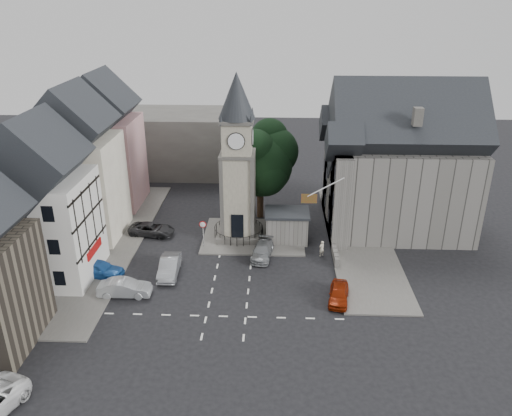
{
  "coord_description": "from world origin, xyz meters",
  "views": [
    {
      "loc": [
        3.57,
        -36.84,
        22.68
      ],
      "look_at": [
        1.86,
        5.0,
        4.47
      ],
      "focal_mm": 35.0,
      "sensor_mm": 36.0,
      "label": 1
    }
  ],
  "objects_px": {
    "pedestrian": "(322,248)",
    "car_west_blue": "(99,269)",
    "clock_tower": "(238,160)",
    "stone_shelter": "(287,226)",
    "car_east_red": "(339,294)"
  },
  "relations": [
    {
      "from": "clock_tower",
      "to": "stone_shelter",
      "type": "xyz_separation_m",
      "value": [
        4.8,
        -0.49,
        -6.57
      ]
    },
    {
      "from": "pedestrian",
      "to": "car_west_blue",
      "type": "bearing_deg",
      "value": -23.28
    },
    {
      "from": "stone_shelter",
      "to": "car_east_red",
      "type": "bearing_deg",
      "value": -69.25
    },
    {
      "from": "clock_tower",
      "to": "car_west_blue",
      "type": "relative_size",
      "value": 3.73
    },
    {
      "from": "stone_shelter",
      "to": "car_east_red",
      "type": "xyz_separation_m",
      "value": [
        3.98,
        -10.5,
        -0.91
      ]
    },
    {
      "from": "car_east_red",
      "to": "pedestrian",
      "type": "distance_m",
      "value": 7.36
    },
    {
      "from": "stone_shelter",
      "to": "pedestrian",
      "type": "relative_size",
      "value": 2.77
    },
    {
      "from": "car_west_blue",
      "to": "car_east_red",
      "type": "relative_size",
      "value": 1.16
    },
    {
      "from": "pedestrian",
      "to": "stone_shelter",
      "type": "bearing_deg",
      "value": -80.85
    },
    {
      "from": "clock_tower",
      "to": "pedestrian",
      "type": "bearing_deg",
      "value": -24.65
    },
    {
      "from": "stone_shelter",
      "to": "clock_tower",
      "type": "bearing_deg",
      "value": 174.16
    },
    {
      "from": "stone_shelter",
      "to": "car_west_blue",
      "type": "bearing_deg",
      "value": -155.03
    },
    {
      "from": "clock_tower",
      "to": "stone_shelter",
      "type": "distance_m",
      "value": 8.15
    },
    {
      "from": "car_west_blue",
      "to": "pedestrian",
      "type": "distance_m",
      "value": 19.99
    },
    {
      "from": "clock_tower",
      "to": "stone_shelter",
      "type": "bearing_deg",
      "value": -5.84
    }
  ]
}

